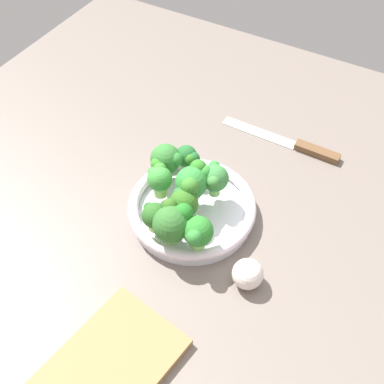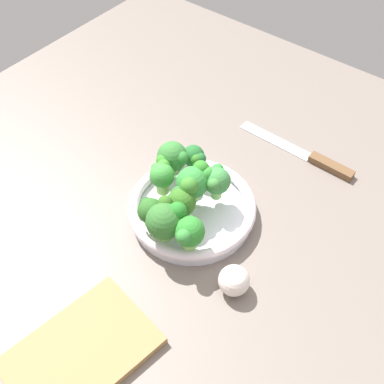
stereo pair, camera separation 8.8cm
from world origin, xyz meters
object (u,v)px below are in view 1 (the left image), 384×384
Objects in this scene: garlic_bulb at (248,274)px; knife at (296,145)px; broccoli_floret_4 at (173,222)px; broccoli_floret_0 at (190,181)px; broccoli_floret_3 at (155,216)px; broccoli_floret_5 at (197,232)px; broccoli_floret_2 at (183,203)px; cutting_board at (108,367)px; bowl at (192,209)px; broccoli_floret_7 at (166,160)px; broccoli_floret_6 at (214,178)px; broccoli_floret_1 at (188,157)px; broccoli_floret_8 at (159,179)px.

knife is at bearing 8.08° from garlic_bulb.
broccoli_floret_4 is 37.36cm from knife.
broccoli_floret_0 is 1.34× the size of broccoli_floret_3.
knife is (34.91, -4.80, -6.85)cm from broccoli_floret_5.
cutting_board is at bearing -172.84° from broccoli_floret_2.
broccoli_floret_3 is (-8.13, 2.77, 4.99)cm from bowl.
broccoli_floret_7 is 0.30× the size of cutting_board.
broccoli_floret_6 is 10.19cm from broccoli_floret_7.
broccoli_floret_7 reaches higher than knife.
broccoli_floret_2 is at bearing -154.56° from broccoli_floret_1.
broccoli_floret_3 is at bearing -171.76° from broccoli_floret_1.
garlic_bulb reaches higher than knife.
broccoli_floret_1 is at bearing 142.76° from knife.
broccoli_floret_4 is 1.10× the size of broccoli_floret_7.
broccoli_floret_7 is (11.87, 13.32, -0.09)cm from broccoli_floret_5.
garlic_bulb is (23.71, -11.63, 1.85)cm from cutting_board.
broccoli_floret_3 is (-8.97, 1.93, -1.36)cm from broccoli_floret_0.
broccoli_floret_8 is (-8.00, 1.29, 0.90)cm from broccoli_floret_1.
broccoli_floret_3 is at bearing 15.00° from cutting_board.
knife is (27.98, -16.47, -7.07)cm from broccoli_floret_8.
broccoli_floret_2 is 0.28× the size of cutting_board.
cutting_board is at bearing -173.72° from broccoli_floret_4.
bowl is 10.42cm from broccoli_floret_7.
broccoli_floret_7 is 1.25× the size of garlic_bulb.
broccoli_floret_4 reaches higher than garlic_bulb.
broccoli_floret_0 reaches higher than broccoli_floret_4.
broccoli_floret_4 reaches higher than cutting_board.
broccoli_floret_5 reaches higher than bowl.
broccoli_floret_0 is at bearing -12.14° from broccoli_floret_3.
broccoli_floret_6 reaches higher than broccoli_floret_3.
broccoli_floret_8 is at bearing -161.55° from broccoli_floret_7.
broccoli_floret_4 is 24.65cm from cutting_board.
broccoli_floret_4 is at bearing 97.10° from broccoli_floret_5.
broccoli_floret_7 is at bearing 65.81° from broccoli_floret_0.
broccoli_floret_7 reaches higher than garlic_bulb.
cutting_board is (-58.93, 6.62, 0.25)cm from knife.
broccoli_floret_0 reaches higher than cutting_board.
bowl is at bearing 0.38° from broccoli_floret_2.
broccoli_floret_4 reaches higher than broccoli_floret_7.
broccoli_floret_5 is at bearing -129.42° from broccoli_floret_2.
bowl is 3.65× the size of broccoli_floret_8.
broccoli_floret_5 is at bearing -88.06° from broccoli_floret_3.
broccoli_floret_6 is (11.78, 3.15, 0.47)cm from broccoli_floret_5.
bowl is 6.26cm from broccoli_floret_2.
broccoli_floret_3 is 25.31cm from cutting_board.
knife is (19.98, -15.19, -6.17)cm from broccoli_floret_1.
broccoli_floret_1 is 0.94× the size of broccoli_floret_3.
broccoli_floret_3 is at bearing 149.38° from broccoli_floret_2.
broccoli_floret_7 is at bearing 46.84° from broccoli_floret_2.
broccoli_floret_4 is 10.43cm from broccoli_floret_8.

